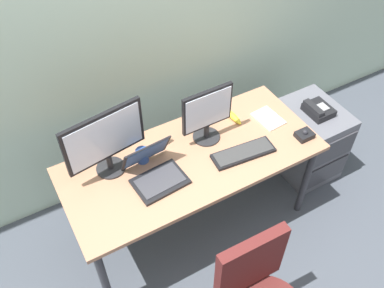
% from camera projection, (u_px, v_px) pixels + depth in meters
% --- Properties ---
extents(ground_plane, '(8.00, 8.00, 0.00)m').
position_uv_depth(ground_plane, '(192.00, 221.00, 3.18)').
color(ground_plane, '#434952').
extents(back_wall, '(6.00, 0.10, 2.80)m').
position_uv_depth(back_wall, '(135.00, 11.00, 2.60)').
color(back_wall, '#B1CAB1').
rests_on(back_wall, ground).
extents(desk, '(1.66, 0.72, 0.73)m').
position_uv_depth(desk, '(192.00, 165.00, 2.71)').
color(desk, '#A87657').
rests_on(desk, ground).
extents(file_cabinet, '(0.42, 0.53, 0.61)m').
position_uv_depth(file_cabinet, '(308.00, 140.00, 3.35)').
color(file_cabinet, slate).
rests_on(file_cabinet, ground).
extents(desk_phone, '(0.17, 0.20, 0.09)m').
position_uv_depth(desk_phone, '(318.00, 110.00, 3.09)').
color(desk_phone, black).
rests_on(desk_phone, file_cabinet).
extents(monitor_main, '(0.50, 0.18, 0.45)m').
position_uv_depth(monitor_main, '(105.00, 140.00, 2.40)').
color(monitor_main, '#262628').
rests_on(monitor_main, desk).
extents(monitor_side, '(0.35, 0.18, 0.39)m').
position_uv_depth(monitor_side, '(207.00, 113.00, 2.62)').
color(monitor_side, '#262628').
rests_on(monitor_side, desk).
extents(keyboard, '(0.42, 0.17, 0.03)m').
position_uv_depth(keyboard, '(243.00, 153.00, 2.66)').
color(keyboard, black).
rests_on(keyboard, desk).
extents(laptop, '(0.33, 0.34, 0.22)m').
position_uv_depth(laptop, '(155.00, 171.00, 2.51)').
color(laptop, black).
rests_on(laptop, desk).
extents(trackball_mouse, '(0.11, 0.09, 0.07)m').
position_uv_depth(trackball_mouse, '(304.00, 135.00, 2.76)').
color(trackball_mouse, black).
rests_on(trackball_mouse, desk).
extents(coffee_mug, '(0.09, 0.08, 0.09)m').
position_uv_depth(coffee_mug, '(143.00, 155.00, 2.60)').
color(coffee_mug, '#2E4D94').
rests_on(coffee_mug, desk).
extents(paper_notepad, '(0.16, 0.22, 0.01)m').
position_uv_depth(paper_notepad, '(268.00, 118.00, 2.89)').
color(paper_notepad, white).
rests_on(paper_notepad, desk).
extents(banana, '(0.05, 0.19, 0.04)m').
position_uv_depth(banana, '(233.00, 116.00, 2.89)').
color(banana, yellow).
rests_on(banana, desk).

